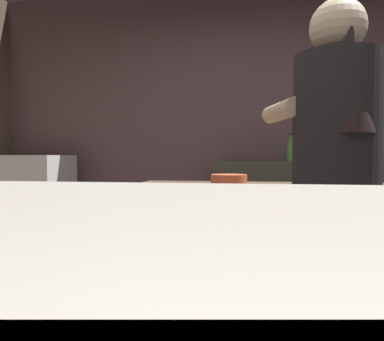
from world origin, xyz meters
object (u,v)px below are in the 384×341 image
object	(u,v)px
bartender	(336,181)
chefs_knife	(375,187)
bottle_hot_sauce	(291,150)
bottle_soy	(303,150)
mixing_bowl	(229,179)
mini_fridge	(34,214)

from	to	relation	value
bartender	chefs_knife	size ratio (longest dim) A/B	7.15
bottle_hot_sauce	bottle_soy	bearing A→B (deg)	47.78
mixing_bowl	bottle_hot_sauce	world-z (taller)	bottle_hot_sauce
mixing_bowl	bottle_hot_sauce	xyz separation A→B (m)	(0.47, 1.19, 0.18)
mini_fridge	bartender	distance (m)	2.86
mini_fridge	mixing_bowl	distance (m)	2.21
chefs_knife	bottle_hot_sauce	xyz separation A→B (m)	(-0.26, 1.29, 0.20)
chefs_knife	bottle_soy	size ratio (longest dim) A/B	0.98
chefs_knife	bottle_hot_sauce	size ratio (longest dim) A/B	1.03
bartender	mixing_bowl	distance (m)	0.67
mixing_bowl	bottle_hot_sauce	distance (m)	1.30
bartender	bottle_hot_sauce	size ratio (longest dim) A/B	7.36
mini_fridge	bartender	size ratio (longest dim) A/B	0.64
mixing_bowl	chefs_knife	size ratio (longest dim) A/B	0.83
bottle_hot_sauce	bottle_soy	world-z (taller)	bottle_soy
mixing_bowl	chefs_knife	bearing A→B (deg)	-7.22
bartender	bottle_soy	bearing A→B (deg)	-18.82
bottle_soy	chefs_knife	bearing A→B (deg)	-84.04
mixing_bowl	mini_fridge	bearing A→B (deg)	149.56
mini_fridge	bottle_hot_sauce	xyz separation A→B (m)	(2.34, 0.09, 0.59)
mini_fridge	bottle_soy	xyz separation A→B (m)	(2.46, 0.22, 0.60)
mini_fridge	bottle_soy	distance (m)	2.54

